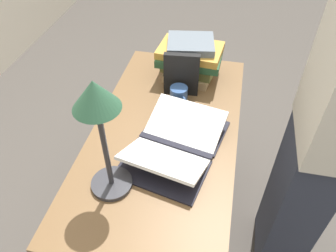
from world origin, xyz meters
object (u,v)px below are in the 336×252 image
object	(u,v)px
book_stack_tall	(190,58)
person_reader	(325,134)
book_standing_upright	(181,75)
coffee_mug	(179,95)
reading_lamp	(98,114)
open_book	(175,144)

from	to	relation	value
book_stack_tall	person_reader	distance (m)	0.70
book_stack_tall	book_standing_upright	distance (m)	0.15
person_reader	coffee_mug	bearing A→B (deg)	-107.88
book_stack_tall	book_standing_upright	xyz separation A→B (m)	(-0.15, 0.02, 0.00)
person_reader	book_standing_upright	bearing A→B (deg)	-113.64
book_standing_upright	person_reader	xyz separation A→B (m)	(-0.26, -0.58, -0.00)
book_stack_tall	book_standing_upright	size ratio (longest dim) A/B	1.49
reading_lamp	coffee_mug	xyz separation A→B (m)	(0.50, -0.15, -0.29)
book_stack_tall	coffee_mug	xyz separation A→B (m)	(-0.22, 0.01, -0.06)
coffee_mug	person_reader	distance (m)	0.61
book_stack_tall	coffee_mug	bearing A→B (deg)	176.80
book_stack_tall	reading_lamp	bearing A→B (deg)	167.64
book_standing_upright	coffee_mug	bearing A→B (deg)	176.84
reading_lamp	open_book	bearing A→B (deg)	-40.02
book_standing_upright	reading_lamp	size ratio (longest dim) A/B	0.47
reading_lamp	book_standing_upright	bearing A→B (deg)	-13.98
book_stack_tall	reading_lamp	xyz separation A→B (m)	(-0.72, 0.16, 0.23)
book_stack_tall	reading_lamp	distance (m)	0.77
book_stack_tall	book_standing_upright	world-z (taller)	book_standing_upright
book_standing_upright	person_reader	bearing A→B (deg)	-119.39
reading_lamp	person_reader	world-z (taller)	person_reader
book_standing_upright	reading_lamp	xyz separation A→B (m)	(-0.57, 0.14, 0.23)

